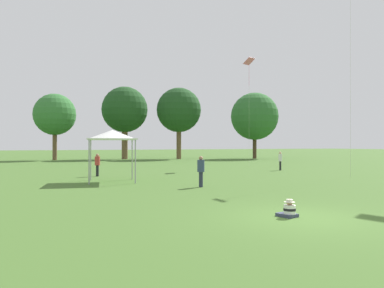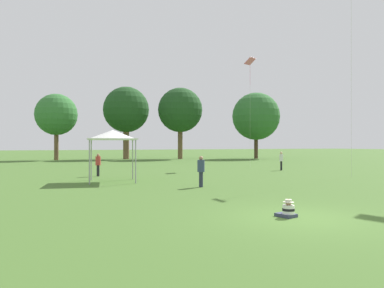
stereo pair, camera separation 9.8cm
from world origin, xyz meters
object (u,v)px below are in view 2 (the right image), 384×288
at_px(seated_toddler, 288,210).
at_px(person_standing_0, 98,163).
at_px(person_standing_2, 201,169).
at_px(canopy_tent, 113,135).
at_px(person_standing_1, 281,159).
at_px(distant_tree_1, 180,110).
at_px(distant_tree_2, 56,115).
at_px(kite_1, 250,65).
at_px(distant_tree_0, 126,110).
at_px(distant_tree_3, 256,116).

relative_size(seated_toddler, person_standing_0, 0.40).
bearing_deg(person_standing_2, canopy_tent, -132.06).
relative_size(person_standing_1, distant_tree_1, 0.15).
bearing_deg(distant_tree_2, kite_1, -57.43).
bearing_deg(distant_tree_2, seated_toddler, -85.84).
relative_size(distant_tree_0, distant_tree_2, 1.17).
bearing_deg(person_standing_0, person_standing_1, 36.17).
bearing_deg(distant_tree_0, seated_toddler, -97.97).
distance_m(seated_toddler, person_standing_0, 17.39).
relative_size(person_standing_1, distant_tree_3, 0.15).
distance_m(canopy_tent, distant_tree_2, 34.38).
bearing_deg(distant_tree_0, person_standing_2, -98.20).
distance_m(seated_toddler, canopy_tent, 13.46).
bearing_deg(person_standing_2, distant_tree_1, 169.70).
xyz_separation_m(person_standing_0, person_standing_2, (3.73, -8.84, 0.01)).
bearing_deg(seated_toddler, person_standing_0, 88.23).
bearing_deg(kite_1, distant_tree_2, -32.81).
relative_size(distant_tree_2, distant_tree_3, 0.91).
bearing_deg(distant_tree_3, kite_1, -125.02).
distance_m(person_standing_2, distant_tree_2, 39.46).
xyz_separation_m(canopy_tent, distant_tree_2, (-0.83, 34.17, 3.70)).
bearing_deg(distant_tree_1, canopy_tent, -118.53).
height_order(canopy_tent, distant_tree_1, distant_tree_1).
relative_size(seated_toddler, person_standing_1, 0.39).
distance_m(person_standing_2, distant_tree_3, 41.06).
height_order(canopy_tent, distant_tree_2, distant_tree_2).
relative_size(kite_1, distant_tree_3, 1.02).
height_order(person_standing_1, distant_tree_0, distant_tree_0).
bearing_deg(kite_1, person_standing_1, 113.95).
bearing_deg(kite_1, person_standing_0, 41.64).
bearing_deg(seated_toddler, person_standing_2, 72.30).
xyz_separation_m(seated_toddler, kite_1, (12.70, 21.88, 9.78)).
bearing_deg(distant_tree_3, distant_tree_0, 161.90).
height_order(seated_toddler, person_standing_2, person_standing_2).
xyz_separation_m(kite_1, distant_tree_1, (1.65, 22.26, -2.50)).
distance_m(distant_tree_0, distant_tree_1, 8.24).
bearing_deg(person_standing_1, canopy_tent, -103.97).
bearing_deg(person_standing_1, distant_tree_2, 179.50).
relative_size(person_standing_2, distant_tree_1, 0.15).
distance_m(person_standing_2, canopy_tent, 6.16).
height_order(person_standing_1, person_standing_2, person_standing_2).
bearing_deg(person_standing_1, distant_tree_1, 147.91).
relative_size(person_standing_2, canopy_tent, 0.49).
xyz_separation_m(person_standing_1, distant_tree_0, (-6.08, 29.92, 6.52)).
relative_size(seated_toddler, person_standing_2, 0.39).
height_order(person_standing_1, distant_tree_1, distant_tree_1).
height_order(person_standing_2, distant_tree_0, distant_tree_0).
bearing_deg(person_standing_1, seated_toddler, -65.28).
height_order(canopy_tent, distant_tree_3, distant_tree_3).
relative_size(person_standing_0, distant_tree_1, 0.14).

